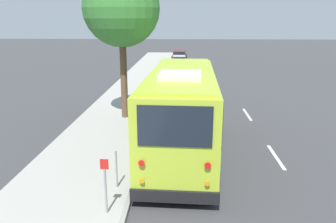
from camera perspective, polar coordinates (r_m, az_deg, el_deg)
name	(u,v)px	position (r m, az deg, el deg)	size (l,w,h in m)	color
ground_plane	(179,147)	(13.92, 2.01, -6.28)	(160.00, 160.00, 0.00)	#3D3D3F
sidewalk_slab	(98,145)	(14.34, -12.15, -5.64)	(80.00, 3.95, 0.15)	#A3A099
curb_strip	(145,145)	(13.97, -3.96, -5.89)	(80.00, 0.14, 0.15)	gray
shuttle_bus	(182,107)	(12.99, 2.39, 0.76)	(9.01, 2.89, 3.48)	#ADC633
parked_sedan_black	(179,88)	(23.12, 2.00, 4.17)	(4.56, 2.01, 1.28)	black
parked_sedan_navy	(180,72)	(29.86, 2.10, 6.81)	(4.32, 1.83, 1.29)	#19234C
parked_sedan_silver	(179,62)	(37.17, 1.94, 8.60)	(4.49, 1.72, 1.33)	#A8AAAF
parked_sedan_maroon	(179,56)	(43.16, 2.00, 9.58)	(4.57, 1.97, 1.32)	maroon
street_tree	(121,3)	(17.24, -8.10, 18.19)	(3.84, 3.84, 8.10)	brown
sign_post_near	(105,186)	(9.05, -10.83, -12.59)	(0.06, 0.22, 1.58)	gray
sign_post_far	(116,169)	(10.39, -8.98, -9.87)	(0.06, 0.06, 1.21)	gray
lane_stripe_mid	(276,157)	(13.69, 18.28, -7.49)	(2.40, 0.14, 0.01)	silver
lane_stripe_ahead	(247,114)	(19.20, 13.62, -0.48)	(2.40, 0.14, 0.01)	silver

